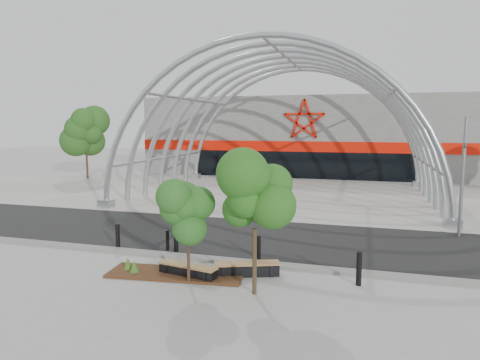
{
  "coord_description": "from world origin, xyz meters",
  "views": [
    {
      "loc": [
        5.59,
        -15.21,
        5.2
      ],
      "look_at": [
        0.0,
        4.0,
        2.6
      ],
      "focal_mm": 32.0,
      "sensor_mm": 36.0,
      "label": 1
    }
  ],
  "objects_px": {
    "street_tree_1": "(255,202)",
    "bench_0": "(188,271)",
    "street_tree_0": "(188,214)",
    "bench_1": "(247,269)",
    "signal_pole": "(463,175)",
    "bollard_2": "(176,239)"
  },
  "relations": [
    {
      "from": "signal_pole",
      "to": "bollard_2",
      "type": "height_order",
      "value": "signal_pole"
    },
    {
      "from": "street_tree_0",
      "to": "bench_0",
      "type": "xyz_separation_m",
      "value": [
        -0.25,
        0.49,
        -2.1
      ]
    },
    {
      "from": "signal_pole",
      "to": "bench_0",
      "type": "height_order",
      "value": "signal_pole"
    },
    {
      "from": "bench_0",
      "to": "street_tree_0",
      "type": "bearing_deg",
      "value": -63.09
    },
    {
      "from": "bench_0",
      "to": "bench_1",
      "type": "distance_m",
      "value": 2.05
    },
    {
      "from": "street_tree_0",
      "to": "bench_1",
      "type": "height_order",
      "value": "street_tree_0"
    },
    {
      "from": "street_tree_1",
      "to": "bench_0",
      "type": "height_order",
      "value": "street_tree_1"
    },
    {
      "from": "street_tree_0",
      "to": "bench_0",
      "type": "height_order",
      "value": "street_tree_0"
    },
    {
      "from": "street_tree_0",
      "to": "bollard_2",
      "type": "distance_m",
      "value": 3.99
    },
    {
      "from": "bollard_2",
      "to": "street_tree_0",
      "type": "bearing_deg",
      "value": -58.78
    },
    {
      "from": "bench_1",
      "to": "bollard_2",
      "type": "xyz_separation_m",
      "value": [
        -3.52,
        1.84,
        0.34
      ]
    },
    {
      "from": "street_tree_0",
      "to": "bollard_2",
      "type": "height_order",
      "value": "street_tree_0"
    },
    {
      "from": "street_tree_1",
      "to": "bollard_2",
      "type": "bearing_deg",
      "value": 141.4
    },
    {
      "from": "signal_pole",
      "to": "bench_0",
      "type": "xyz_separation_m",
      "value": [
        -10.05,
        -8.57,
        -2.68
      ]
    },
    {
      "from": "street_tree_1",
      "to": "bollard_2",
      "type": "height_order",
      "value": "street_tree_1"
    },
    {
      "from": "signal_pole",
      "to": "bench_0",
      "type": "relative_size",
      "value": 2.48
    },
    {
      "from": "bench_1",
      "to": "bollard_2",
      "type": "bearing_deg",
      "value": 152.35
    },
    {
      "from": "street_tree_1",
      "to": "signal_pole",
      "type": "bearing_deg",
      "value": 51.17
    },
    {
      "from": "bench_0",
      "to": "bollard_2",
      "type": "xyz_separation_m",
      "value": [
        -1.61,
        2.57,
        0.35
      ]
    },
    {
      "from": "bench_0",
      "to": "bench_1",
      "type": "xyz_separation_m",
      "value": [
        1.91,
        0.73,
        0.01
      ]
    },
    {
      "from": "street_tree_1",
      "to": "bench_1",
      "type": "distance_m",
      "value": 3.12
    },
    {
      "from": "signal_pole",
      "to": "bench_1",
      "type": "relative_size",
      "value": 2.43
    }
  ]
}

